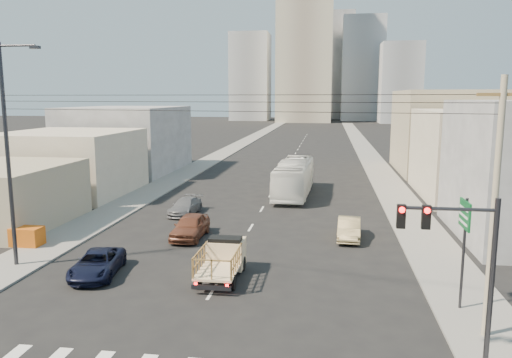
% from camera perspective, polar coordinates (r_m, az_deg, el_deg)
% --- Properties ---
extents(ground, '(420.00, 420.00, 0.00)m').
position_cam_1_polar(ground, '(22.78, -6.23, -14.55)').
color(ground, black).
rests_on(ground, ground).
extents(sidewalk_left, '(3.50, 180.00, 0.12)m').
position_cam_1_polar(sidewalk_left, '(92.20, -2.45, 3.65)').
color(sidewalk_left, gray).
rests_on(sidewalk_left, ground).
extents(sidewalk_right, '(3.50, 180.00, 0.12)m').
position_cam_1_polar(sidewalk_right, '(90.83, 12.30, 3.36)').
color(sidewalk_right, gray).
rests_on(sidewalk_right, ground).
extents(lane_dashes, '(0.15, 104.00, 0.01)m').
position_cam_1_polar(lane_dashes, '(73.91, 4.07, 2.18)').
color(lane_dashes, silver).
rests_on(lane_dashes, ground).
extents(flatbed_pickup, '(1.95, 4.41, 1.90)m').
position_cam_1_polar(flatbed_pickup, '(25.95, -3.90, -8.89)').
color(flatbed_pickup, beige).
rests_on(flatbed_pickup, ground).
extents(navy_pickup, '(2.76, 4.81, 1.26)m').
position_cam_1_polar(navy_pickup, '(27.62, -17.69, -9.20)').
color(navy_pickup, black).
rests_on(navy_pickup, ground).
extents(city_bus, '(3.27, 12.14, 3.35)m').
position_cam_1_polar(city_bus, '(47.36, 4.38, 0.17)').
color(city_bus, silver).
rests_on(city_bus, ground).
extents(sedan_brown, '(1.91, 4.60, 1.56)m').
position_cam_1_polar(sedan_brown, '(33.34, -7.52, -5.38)').
color(sedan_brown, brown).
rests_on(sedan_brown, ground).
extents(sedan_tan, '(1.64, 4.21, 1.37)m').
position_cam_1_polar(sedan_tan, '(33.40, 10.58, -5.60)').
color(sedan_tan, tan).
rests_on(sedan_tan, ground).
extents(sedan_grey, '(2.08, 4.46, 1.26)m').
position_cam_1_polar(sedan_grey, '(40.04, -8.07, -3.11)').
color(sedan_grey, slate).
rests_on(sedan_grey, ground).
extents(traffic_signal, '(3.23, 0.35, 6.00)m').
position_cam_1_polar(traffic_signal, '(17.96, 22.37, -7.98)').
color(traffic_signal, '#2D2D33').
rests_on(traffic_signal, ground).
extents(green_sign, '(0.18, 1.60, 5.00)m').
position_cam_1_polar(green_sign, '(23.06, 22.71, -5.10)').
color(green_sign, '#2D2D33').
rests_on(green_sign, ground).
extents(utility_pole, '(1.80, 0.24, 10.00)m').
position_cam_1_polar(utility_pole, '(20.50, 25.58, -2.90)').
color(utility_pole, tan).
rests_on(utility_pole, ground).
extents(streetlamp_left, '(2.36, 0.25, 12.00)m').
position_cam_1_polar(streetlamp_left, '(29.51, -26.38, 2.99)').
color(streetlamp_left, '#2D2D33').
rests_on(streetlamp_left, ground).
extents(overhead_wires, '(23.01, 5.02, 0.72)m').
position_cam_1_polar(overhead_wires, '(22.29, -5.67, 8.68)').
color(overhead_wires, black).
rests_on(overhead_wires, ground).
extents(crate_stack, '(1.80, 1.20, 1.14)m').
position_cam_1_polar(crate_stack, '(34.16, -24.70, -5.97)').
color(crate_stack, '#C15712').
rests_on(crate_stack, sidewalk_left).
extents(bldg_right_mid, '(11.00, 14.00, 8.00)m').
position_cam_1_polar(bldg_right_mid, '(50.44, 24.55, 2.58)').
color(bldg_right_mid, '#BFB19A').
rests_on(bldg_right_mid, ground).
extents(bldg_right_far, '(12.00, 16.00, 10.00)m').
position_cam_1_polar(bldg_right_far, '(65.92, 21.19, 5.07)').
color(bldg_right_far, tan).
rests_on(bldg_right_far, ground).
extents(bldg_left_mid, '(11.00, 12.00, 6.00)m').
position_cam_1_polar(bldg_left_mid, '(50.79, -20.45, 1.74)').
color(bldg_left_mid, '#BFB19A').
rests_on(bldg_left_mid, ground).
extents(bldg_left_far, '(12.00, 16.00, 8.00)m').
position_cam_1_polar(bldg_left_far, '(64.36, -14.51, 4.42)').
color(bldg_left_far, gray).
rests_on(bldg_left_far, ground).
extents(high_rise_tower, '(20.00, 20.00, 60.00)m').
position_cam_1_polar(high_rise_tower, '(191.50, 5.64, 15.55)').
color(high_rise_tower, tan).
rests_on(high_rise_tower, ground).
extents(midrise_ne, '(16.00, 16.00, 40.00)m').
position_cam_1_polar(midrise_ne, '(205.81, 12.07, 12.16)').
color(midrise_ne, gray).
rests_on(midrise_ne, ground).
extents(midrise_nw, '(15.00, 15.00, 34.00)m').
position_cam_1_polar(midrise_nw, '(202.73, -0.63, 11.56)').
color(midrise_nw, gray).
rests_on(midrise_nw, ground).
extents(midrise_back, '(18.00, 18.00, 44.00)m').
position_cam_1_polar(midrise_back, '(220.51, 8.65, 12.58)').
color(midrise_back, gray).
rests_on(midrise_back, ground).
extents(midrise_east, '(14.00, 14.00, 28.00)m').
position_cam_1_polar(midrise_east, '(186.83, 16.14, 10.46)').
color(midrise_east, gray).
rests_on(midrise_east, ground).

